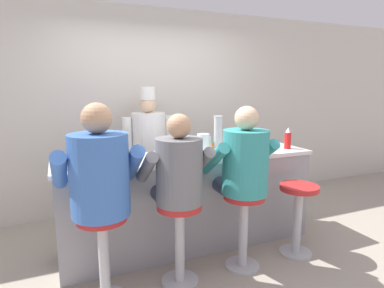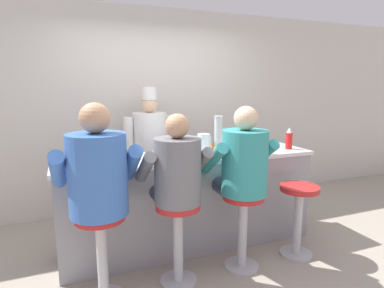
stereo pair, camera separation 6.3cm
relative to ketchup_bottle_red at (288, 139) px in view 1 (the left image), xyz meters
name	(u,v)px [view 1 (the left image)]	position (x,y,z in m)	size (l,w,h in m)	color
ground_plane	(202,258)	(-1.15, -0.21, -1.09)	(20.00, 20.00, 0.00)	#9E9384
wall_back	(154,110)	(-1.15, 1.40, 0.26)	(10.00, 0.06, 2.70)	beige
diner_counter	(190,200)	(-1.15, 0.10, -0.60)	(2.66, 0.62, 0.98)	gray
ketchup_bottle_red	(288,139)	(0.00, 0.00, 0.00)	(0.07, 0.07, 0.24)	red
mustard_bottle_yellow	(262,143)	(-0.42, -0.11, 0.00)	(0.06, 0.06, 0.23)	yellow
hot_sauce_bottle_orange	(213,150)	(-0.98, -0.08, -0.04)	(0.03, 0.03, 0.15)	orange
water_pitcher_clear	(203,143)	(-0.96, 0.20, -0.01)	(0.15, 0.13, 0.20)	silver
breakfast_plate	(73,166)	(-2.28, 0.03, -0.10)	(0.25, 0.25, 0.05)	white
cereal_bowl	(174,153)	(-1.31, 0.14, -0.09)	(0.14, 0.14, 0.05)	#B24C47
coffee_mug_tan	(157,156)	(-1.53, 0.01, -0.07)	(0.14, 0.09, 0.08)	beige
cup_stack_steel	(218,134)	(-0.79, 0.17, 0.08)	(0.10, 0.10, 0.38)	#B7BABF
napkin_dispenser_chrome	(176,154)	(-1.36, -0.05, -0.05)	(0.12, 0.07, 0.12)	silver
diner_seated_blue	(99,180)	(-2.12, -0.46, -0.12)	(0.66, 0.65, 1.56)	#B2B5BA
diner_seated_grey	(178,178)	(-1.49, -0.46, -0.16)	(0.58, 0.58, 1.46)	#B2B5BA
diner_seated_teal	(243,168)	(-0.86, -0.46, -0.14)	(0.62, 0.61, 1.51)	#B2B5BA
empty_stool_round	(298,208)	(-0.24, -0.49, -0.61)	(0.38, 0.38, 0.72)	#B2B5BA
cook_in_whites_near	(149,147)	(-1.34, 0.99, -0.17)	(0.65, 0.42, 1.67)	#232328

